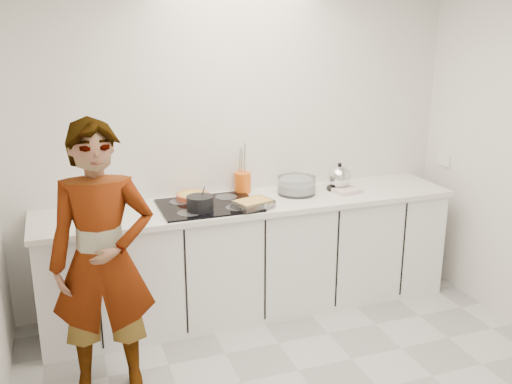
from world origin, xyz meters
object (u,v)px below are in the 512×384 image
object	(u,v)px
saucepan	(200,203)
baking_dish	(253,203)
hob	(208,205)
tart_dish	(193,196)
cook	(103,262)
mixing_bowl	(297,186)
kettle	(339,178)
utensil_crock	(243,183)

from	to	relation	value
saucepan	baking_dish	bearing A→B (deg)	-7.65
hob	saucepan	world-z (taller)	saucepan
hob	tart_dish	xyz separation A→B (m)	(-0.07, 0.17, 0.03)
cook	mixing_bowl	bearing A→B (deg)	32.73
hob	tart_dish	size ratio (longest dim) A/B	2.70
kettle	cook	bearing A→B (deg)	-159.68
saucepan	kettle	size ratio (longest dim) A/B	0.88
baking_dish	utensil_crock	size ratio (longest dim) A/B	1.92
baking_dish	kettle	xyz separation A→B (m)	(0.83, 0.24, 0.05)
saucepan	cook	xyz separation A→B (m)	(-0.74, -0.54, -0.12)
mixing_bowl	utensil_crock	distance (m)	0.43
hob	tart_dish	world-z (taller)	tart_dish
tart_dish	kettle	xyz separation A→B (m)	(1.19, -0.10, 0.06)
baking_dish	cook	xyz separation A→B (m)	(-1.12, -0.49, -0.10)
mixing_bowl	saucepan	bearing A→B (deg)	-167.21
utensil_crock	mixing_bowl	bearing A→B (deg)	-25.10
tart_dish	baking_dish	distance (m)	0.50
cook	kettle	bearing A→B (deg)	28.26
mixing_bowl	tart_dish	bearing A→B (deg)	173.10
tart_dish	baking_dish	bearing A→B (deg)	-43.05
baking_dish	utensil_crock	world-z (taller)	utensil_crock
tart_dish	kettle	bearing A→B (deg)	-5.00
tart_dish	mixing_bowl	bearing A→B (deg)	-6.90
baking_dish	kettle	size ratio (longest dim) A/B	1.21
baking_dish	mixing_bowl	distance (m)	0.51
kettle	utensil_crock	distance (m)	0.79
baking_dish	cook	distance (m)	1.23
cook	hob	bearing A→B (deg)	46.13
saucepan	mixing_bowl	distance (m)	0.86
baking_dish	mixing_bowl	bearing A→B (deg)	28.12
hob	saucepan	size ratio (longest dim) A/B	3.14
tart_dish	cook	world-z (taller)	cook
baking_dish	mixing_bowl	size ratio (longest dim) A/B	0.79
hob	mixing_bowl	bearing A→B (deg)	5.72
utensil_crock	cook	bearing A→B (deg)	-142.46
tart_dish	mixing_bowl	xyz separation A→B (m)	(0.82, -0.10, 0.03)
mixing_bowl	kettle	bearing A→B (deg)	-0.84
utensil_crock	baking_dish	bearing A→B (deg)	-98.31
tart_dish	mixing_bowl	size ratio (longest dim) A/B	0.67
tart_dish	utensil_crock	bearing A→B (deg)	11.14
baking_dish	hob	bearing A→B (deg)	150.26
cook	tart_dish	bearing A→B (deg)	55.42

